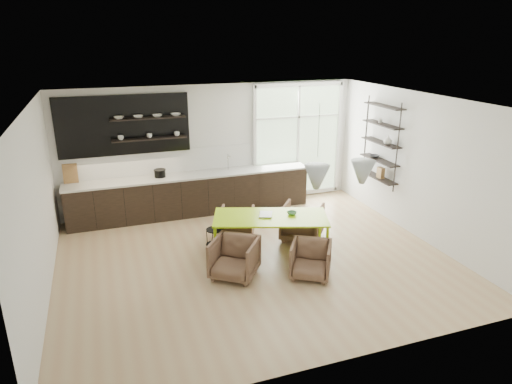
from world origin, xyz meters
name	(u,v)px	position (x,y,z in m)	size (l,w,h in m)	color
room	(264,166)	(0.58, 1.10, 1.46)	(7.02, 6.01, 2.91)	tan
kitchen_run	(188,189)	(-0.69, 2.69, 0.60)	(5.54, 0.69, 2.75)	black
right_shelving	(381,145)	(3.36, 1.17, 1.65)	(0.26, 1.22, 1.90)	black
dining_table	(271,219)	(0.35, 0.12, 0.71)	(2.29, 1.57, 0.76)	#A5DE09
armchair_back_left	(237,223)	(-0.02, 1.04, 0.31)	(0.67, 0.69, 0.63)	brown
armchair_back_right	(302,222)	(1.21, 0.54, 0.36)	(0.77, 0.79, 0.72)	brown
armchair_front_left	(234,258)	(-0.53, -0.47, 0.34)	(0.74, 0.76, 0.69)	brown
armchair_front_right	(311,260)	(0.71, -0.89, 0.31)	(0.66, 0.68, 0.62)	brown
wire_stool	(215,237)	(-0.60, 0.61, 0.28)	(0.35, 0.35, 0.44)	black
table_book	(259,214)	(0.18, 0.25, 0.78)	(0.24, 0.32, 0.03)	white
table_bowl	(292,213)	(0.77, 0.08, 0.79)	(0.18, 0.18, 0.06)	#4D8853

